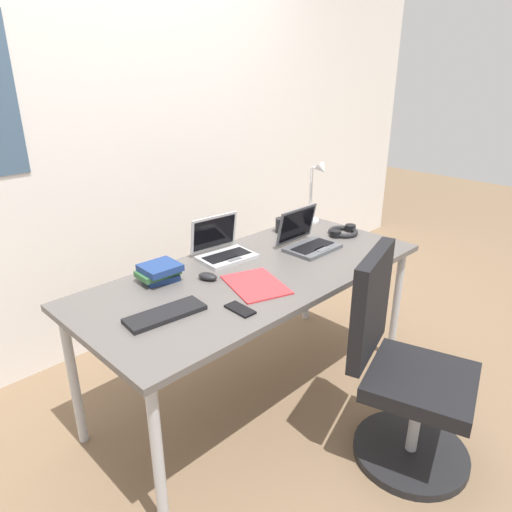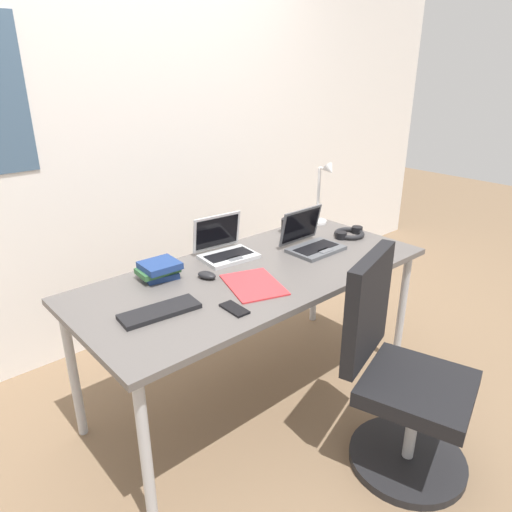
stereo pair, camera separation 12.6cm
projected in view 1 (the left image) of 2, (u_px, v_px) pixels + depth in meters
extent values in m
plane|color=#7A6047|center=(256.00, 393.00, 2.61)|extent=(12.00, 12.00, 0.00)
cube|color=silver|center=(127.00, 133.00, 2.84)|extent=(6.00, 0.12, 2.60)
cube|color=#595451|center=(256.00, 274.00, 2.34)|extent=(1.80, 0.80, 0.03)
cylinder|color=#B2B5BA|center=(158.00, 462.00, 1.71)|extent=(0.04, 0.04, 0.71)
cylinder|color=#B2B5BA|center=(396.00, 306.00, 2.80)|extent=(0.04, 0.04, 0.71)
cylinder|color=#B2B5BA|center=(74.00, 379.00, 2.15)|extent=(0.04, 0.04, 0.71)
cylinder|color=#B2B5BA|center=(307.00, 272.00, 3.25)|extent=(0.04, 0.04, 0.71)
cylinder|color=white|center=(310.00, 220.00, 3.05)|extent=(0.12, 0.12, 0.02)
cylinder|color=white|center=(311.00, 194.00, 2.99)|extent=(0.02, 0.02, 0.34)
cylinder|color=white|center=(317.00, 168.00, 2.90)|extent=(0.01, 0.08, 0.01)
cone|color=white|center=(322.00, 169.00, 2.87)|extent=(0.07, 0.09, 0.09)
cube|color=#515459|center=(313.00, 248.00, 2.59)|extent=(0.29, 0.20, 0.02)
cube|color=black|center=(313.00, 246.00, 2.59)|extent=(0.26, 0.11, 0.00)
cube|color=#595B60|center=(322.00, 249.00, 2.55)|extent=(0.08, 0.04, 0.00)
cube|color=#515459|center=(296.00, 224.00, 2.63)|extent=(0.29, 0.05, 0.20)
cube|color=black|center=(297.00, 225.00, 2.63)|extent=(0.26, 0.04, 0.17)
cube|color=#B7BABC|center=(227.00, 257.00, 2.47)|extent=(0.30, 0.22, 0.02)
cube|color=black|center=(227.00, 255.00, 2.46)|extent=(0.26, 0.13, 0.00)
cube|color=#595B60|center=(234.00, 259.00, 2.42)|extent=(0.08, 0.05, 0.00)
cube|color=#B7BABC|center=(214.00, 233.00, 2.51)|extent=(0.29, 0.06, 0.19)
cube|color=black|center=(215.00, 233.00, 2.50)|extent=(0.26, 0.05, 0.16)
cube|color=black|center=(165.00, 314.00, 1.91)|extent=(0.34, 0.15, 0.02)
ellipsoid|color=black|center=(208.00, 276.00, 2.23)|extent=(0.09, 0.11, 0.03)
cube|color=black|center=(240.00, 309.00, 1.96)|extent=(0.07, 0.14, 0.01)
torus|color=black|center=(343.00, 232.00, 2.83)|extent=(0.18, 0.18, 0.03)
cylinder|color=black|center=(336.00, 234.00, 2.78)|extent=(0.06, 0.06, 0.04)
cylinder|color=black|center=(350.00, 228.00, 2.88)|extent=(0.06, 0.06, 0.04)
cube|color=navy|center=(161.00, 278.00, 2.22)|extent=(0.17, 0.14, 0.03)
cube|color=#336638|center=(158.00, 273.00, 2.21)|extent=(0.19, 0.14, 0.03)
cube|color=navy|center=(160.00, 268.00, 2.19)|extent=(0.17, 0.16, 0.03)
cube|color=red|center=(256.00, 285.00, 2.18)|extent=(0.32, 0.37, 0.01)
cylinder|color=black|center=(282.00, 225.00, 2.85)|extent=(0.08, 0.08, 0.09)
torus|color=black|center=(287.00, 223.00, 2.88)|extent=(0.05, 0.01, 0.05)
cylinder|color=black|center=(410.00, 452.00, 2.19)|extent=(0.52, 0.52, 0.04)
cylinder|color=#A5A8AD|center=(415.00, 419.00, 2.12)|extent=(0.05, 0.05, 0.34)
cube|color=black|center=(421.00, 382.00, 2.04)|extent=(0.55, 0.55, 0.07)
cube|color=black|center=(371.00, 304.00, 2.03)|extent=(0.42, 0.18, 0.48)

